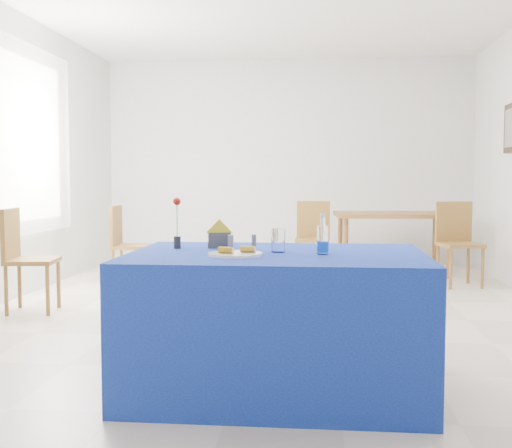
{
  "coord_description": "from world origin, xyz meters",
  "views": [
    {
      "loc": [
        0.44,
        -5.36,
        1.16
      ],
      "look_at": [
        0.1,
        -1.96,
        0.92
      ],
      "focal_mm": 45.0,
      "sensor_mm": 36.0,
      "label": 1
    }
  ],
  "objects_px": {
    "blue_table": "(276,322)",
    "chair_bg_left": "(313,233)",
    "chair_win_a": "(23,252)",
    "oak_table": "(392,219)",
    "water_bottle": "(323,241)",
    "plate": "(235,254)",
    "chair_bg_right": "(457,237)",
    "chair_win_b": "(125,240)"
  },
  "relations": [
    {
      "from": "blue_table",
      "to": "chair_bg_left",
      "type": "relative_size",
      "value": 1.79
    },
    {
      "from": "chair_win_a",
      "to": "oak_table",
      "type": "bearing_deg",
      "value": -61.05
    },
    {
      "from": "blue_table",
      "to": "water_bottle",
      "type": "height_order",
      "value": "water_bottle"
    },
    {
      "from": "plate",
      "to": "chair_bg_left",
      "type": "xyz_separation_m",
      "value": [
        0.36,
        4.39,
        -0.25
      ]
    },
    {
      "from": "blue_table",
      "to": "oak_table",
      "type": "relative_size",
      "value": 1.12
    },
    {
      "from": "chair_win_a",
      "to": "plate",
      "type": "bearing_deg",
      "value": -141.32
    },
    {
      "from": "chair_bg_right",
      "to": "chair_win_b",
      "type": "xyz_separation_m",
      "value": [
        -3.59,
        -0.43,
        -0.02
      ]
    },
    {
      "from": "blue_table",
      "to": "chair_bg_right",
      "type": "xyz_separation_m",
      "value": [
        1.73,
        3.68,
        0.15
      ]
    },
    {
      "from": "plate",
      "to": "chair_win_a",
      "type": "distance_m",
      "value": 2.94
    },
    {
      "from": "chair_win_a",
      "to": "chair_bg_left",
      "type": "bearing_deg",
      "value": -54.29
    },
    {
      "from": "chair_bg_right",
      "to": "oak_table",
      "type": "bearing_deg",
      "value": 116.73
    },
    {
      "from": "plate",
      "to": "chair_win_b",
      "type": "bearing_deg",
      "value": 115.84
    },
    {
      "from": "plate",
      "to": "chair_win_b",
      "type": "xyz_separation_m",
      "value": [
        -1.65,
        3.41,
        -0.26
      ]
    },
    {
      "from": "water_bottle",
      "to": "oak_table",
      "type": "relative_size",
      "value": 0.15
    },
    {
      "from": "plate",
      "to": "chair_bg_left",
      "type": "relative_size",
      "value": 0.32
    },
    {
      "from": "plate",
      "to": "chair_win_a",
      "type": "bearing_deg",
      "value": 136.71
    },
    {
      "from": "chair_win_b",
      "to": "oak_table",
      "type": "bearing_deg",
      "value": -70.63
    },
    {
      "from": "plate",
      "to": "blue_table",
      "type": "height_order",
      "value": "plate"
    },
    {
      "from": "water_bottle",
      "to": "chair_bg_left",
      "type": "distance_m",
      "value": 4.29
    },
    {
      "from": "chair_bg_left",
      "to": "chair_win_b",
      "type": "bearing_deg",
      "value": -152.16
    },
    {
      "from": "chair_win_a",
      "to": "chair_win_b",
      "type": "distance_m",
      "value": 1.48
    },
    {
      "from": "plate",
      "to": "blue_table",
      "type": "xyz_separation_m",
      "value": [
        0.21,
        0.15,
        -0.39
      ]
    },
    {
      "from": "plate",
      "to": "water_bottle",
      "type": "xyz_separation_m",
      "value": [
        0.46,
        0.12,
        0.06
      ]
    },
    {
      "from": "water_bottle",
      "to": "chair_win_b",
      "type": "height_order",
      "value": "water_bottle"
    },
    {
      "from": "blue_table",
      "to": "oak_table",
      "type": "bearing_deg",
      "value": 75.92
    },
    {
      "from": "plate",
      "to": "chair_bg_right",
      "type": "relative_size",
      "value": 0.31
    },
    {
      "from": "chair_win_b",
      "to": "plate",
      "type": "bearing_deg",
      "value": -156.77
    },
    {
      "from": "chair_bg_left",
      "to": "plate",
      "type": "bearing_deg",
      "value": -92.94
    },
    {
      "from": "water_bottle",
      "to": "chair_win_b",
      "type": "bearing_deg",
      "value": 122.63
    },
    {
      "from": "oak_table",
      "to": "chair_win_a",
      "type": "xyz_separation_m",
      "value": [
        -3.45,
        -2.6,
        -0.15
      ]
    },
    {
      "from": "oak_table",
      "to": "chair_bg_left",
      "type": "height_order",
      "value": "chair_bg_left"
    },
    {
      "from": "chair_win_a",
      "to": "chair_win_b",
      "type": "bearing_deg",
      "value": -26.94
    },
    {
      "from": "chair_win_a",
      "to": "chair_win_b",
      "type": "height_order",
      "value": "chair_win_a"
    },
    {
      "from": "plate",
      "to": "oak_table",
      "type": "xyz_separation_m",
      "value": [
        1.32,
        4.61,
        -0.09
      ]
    },
    {
      "from": "water_bottle",
      "to": "chair_bg_left",
      "type": "relative_size",
      "value": 0.24
    },
    {
      "from": "blue_table",
      "to": "chair_win_b",
      "type": "height_order",
      "value": "chair_win_b"
    },
    {
      "from": "water_bottle",
      "to": "chair_bg_left",
      "type": "bearing_deg",
      "value": 91.26
    },
    {
      "from": "chair_bg_right",
      "to": "chair_win_a",
      "type": "bearing_deg",
      "value": -167.43
    },
    {
      "from": "oak_table",
      "to": "chair_bg_left",
      "type": "relative_size",
      "value": 1.6
    },
    {
      "from": "plate",
      "to": "chair_bg_left",
      "type": "height_order",
      "value": "chair_bg_left"
    },
    {
      "from": "blue_table",
      "to": "water_bottle",
      "type": "distance_m",
      "value": 0.52
    },
    {
      "from": "oak_table",
      "to": "chair_win_b",
      "type": "xyz_separation_m",
      "value": [
        -2.98,
        -1.2,
        -0.17
      ]
    }
  ]
}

